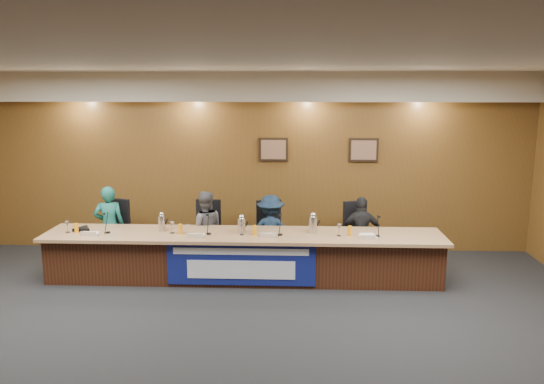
{
  "coord_description": "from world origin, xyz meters",
  "views": [
    {
      "loc": [
        0.78,
        -5.44,
        2.96
      ],
      "look_at": [
        0.43,
        2.66,
        1.34
      ],
      "focal_mm": 35.0,
      "sensor_mm": 36.0,
      "label": 1
    }
  ],
  "objects_px": {
    "panelist_a": "(109,226)",
    "carafe_right": "(313,225)",
    "panelist_c": "(271,232)",
    "carafe_left": "(162,223)",
    "office_chair_a": "(112,236)",
    "office_chair_c": "(271,238)",
    "office_chair_d": "(360,239)",
    "dais_body": "(244,257)",
    "carafe_mid": "(242,225)",
    "panelist_b": "(205,229)",
    "office_chair_b": "(206,237)",
    "banner": "(241,264)",
    "panelist_d": "(361,233)",
    "speakerphone": "(83,229)"
  },
  "relations": [
    {
      "from": "carafe_left",
      "to": "office_chair_a",
      "type": "bearing_deg",
      "value": 148.32
    },
    {
      "from": "panelist_b",
      "to": "office_chair_b",
      "type": "xyz_separation_m",
      "value": [
        0.0,
        0.1,
        -0.16
      ]
    },
    {
      "from": "banner",
      "to": "panelist_d",
      "type": "height_order",
      "value": "panelist_d"
    },
    {
      "from": "panelist_b",
      "to": "carafe_right",
      "type": "distance_m",
      "value": 1.86
    },
    {
      "from": "panelist_c",
      "to": "carafe_left",
      "type": "xyz_separation_m",
      "value": [
        -1.67,
        -0.53,
        0.26
      ]
    },
    {
      "from": "dais_body",
      "to": "carafe_right",
      "type": "xyz_separation_m",
      "value": [
        1.07,
        0.02,
        0.53
      ]
    },
    {
      "from": "banner",
      "to": "panelist_c",
      "type": "bearing_deg",
      "value": 67.96
    },
    {
      "from": "speakerphone",
      "to": "panelist_b",
      "type": "bearing_deg",
      "value": 17.06
    },
    {
      "from": "dais_body",
      "to": "office_chair_d",
      "type": "xyz_separation_m",
      "value": [
        1.88,
        0.66,
        0.13
      ]
    },
    {
      "from": "panelist_c",
      "to": "office_chair_d",
      "type": "distance_m",
      "value": 1.49
    },
    {
      "from": "panelist_a",
      "to": "speakerphone",
      "type": "height_order",
      "value": "panelist_a"
    },
    {
      "from": "office_chair_c",
      "to": "carafe_right",
      "type": "distance_m",
      "value": 1.01
    },
    {
      "from": "panelist_a",
      "to": "office_chair_a",
      "type": "bearing_deg",
      "value": -103.01
    },
    {
      "from": "carafe_right",
      "to": "speakerphone",
      "type": "relative_size",
      "value": 0.8
    },
    {
      "from": "carafe_right",
      "to": "panelist_b",
      "type": "bearing_deg",
      "value": 162.86
    },
    {
      "from": "panelist_c",
      "to": "office_chair_a",
      "type": "height_order",
      "value": "panelist_c"
    },
    {
      "from": "banner",
      "to": "carafe_left",
      "type": "height_order",
      "value": "carafe_left"
    },
    {
      "from": "carafe_left",
      "to": "office_chair_b",
      "type": "bearing_deg",
      "value": 47.6
    },
    {
      "from": "office_chair_a",
      "to": "office_chair_c",
      "type": "xyz_separation_m",
      "value": [
        2.69,
        0.0,
        0.0
      ]
    },
    {
      "from": "panelist_c",
      "to": "speakerphone",
      "type": "distance_m",
      "value": 2.97
    },
    {
      "from": "panelist_a",
      "to": "panelist_c",
      "type": "xyz_separation_m",
      "value": [
        2.69,
        0.0,
        -0.06
      ]
    },
    {
      "from": "panelist_a",
      "to": "carafe_mid",
      "type": "relative_size",
      "value": 6.01
    },
    {
      "from": "panelist_d",
      "to": "office_chair_a",
      "type": "height_order",
      "value": "panelist_d"
    },
    {
      "from": "office_chair_d",
      "to": "speakerphone",
      "type": "bearing_deg",
      "value": 167.19
    },
    {
      "from": "dais_body",
      "to": "office_chair_b",
      "type": "height_order",
      "value": "dais_body"
    },
    {
      "from": "office_chair_b",
      "to": "carafe_left",
      "type": "height_order",
      "value": "carafe_left"
    },
    {
      "from": "office_chair_b",
      "to": "office_chair_d",
      "type": "height_order",
      "value": "same"
    },
    {
      "from": "panelist_a",
      "to": "carafe_mid",
      "type": "bearing_deg",
      "value": 152.94
    },
    {
      "from": "office_chair_a",
      "to": "speakerphone",
      "type": "height_order",
      "value": "speakerphone"
    },
    {
      "from": "panelist_b",
      "to": "office_chair_a",
      "type": "relative_size",
      "value": 2.67
    },
    {
      "from": "dais_body",
      "to": "office_chair_a",
      "type": "bearing_deg",
      "value": 163.85
    },
    {
      "from": "dais_body",
      "to": "carafe_left",
      "type": "relative_size",
      "value": 24.15
    },
    {
      "from": "office_chair_a",
      "to": "carafe_mid",
      "type": "xyz_separation_m",
      "value": [
        2.27,
        -0.67,
        0.38
      ]
    },
    {
      "from": "panelist_b",
      "to": "carafe_mid",
      "type": "height_order",
      "value": "panelist_b"
    },
    {
      "from": "panelist_a",
      "to": "panelist_b",
      "type": "xyz_separation_m",
      "value": [
        1.6,
        0.0,
        -0.04
      ]
    },
    {
      "from": "office_chair_a",
      "to": "office_chair_b",
      "type": "bearing_deg",
      "value": 17.14
    },
    {
      "from": "carafe_mid",
      "to": "office_chair_c",
      "type": "bearing_deg",
      "value": 57.77
    },
    {
      "from": "banner",
      "to": "panelist_a",
      "type": "distance_m",
      "value": 2.51
    },
    {
      "from": "banner",
      "to": "office_chair_b",
      "type": "bearing_deg",
      "value": 122.75
    },
    {
      "from": "panelist_b",
      "to": "carafe_left",
      "type": "xyz_separation_m",
      "value": [
        -0.58,
        -0.53,
        0.23
      ]
    },
    {
      "from": "office_chair_a",
      "to": "carafe_right",
      "type": "bearing_deg",
      "value": 6.3
    },
    {
      "from": "panelist_d",
      "to": "office_chair_d",
      "type": "distance_m",
      "value": 0.16
    },
    {
      "from": "panelist_d",
      "to": "carafe_mid",
      "type": "relative_size",
      "value": 5.36
    },
    {
      "from": "office_chair_a",
      "to": "office_chair_b",
      "type": "relative_size",
      "value": 1.0
    },
    {
      "from": "carafe_left",
      "to": "carafe_mid",
      "type": "bearing_deg",
      "value": -1.67
    },
    {
      "from": "panelist_a",
      "to": "carafe_right",
      "type": "relative_size",
      "value": 5.27
    },
    {
      "from": "panelist_c",
      "to": "carafe_mid",
      "type": "xyz_separation_m",
      "value": [
        -0.42,
        -0.57,
        0.25
      ]
    },
    {
      "from": "carafe_right",
      "to": "speakerphone",
      "type": "xyz_separation_m",
      "value": [
        -3.58,
        -0.01,
        -0.1
      ]
    },
    {
      "from": "office_chair_d",
      "to": "carafe_mid",
      "type": "distance_m",
      "value": 2.05
    },
    {
      "from": "office_chair_c",
      "to": "panelist_c",
      "type": "bearing_deg",
      "value": -103.24
    }
  ]
}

